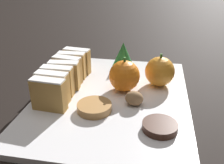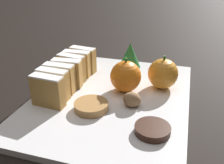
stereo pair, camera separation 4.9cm
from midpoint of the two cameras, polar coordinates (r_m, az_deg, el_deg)
The scene contains 15 objects.
ground_plane at distance 0.51m, azimuth -2.76°, elevation -4.27°, with size 6.00×6.00×0.00m, color black.
serving_platter at distance 0.51m, azimuth -2.77°, elevation -3.69°, with size 0.30×0.40×0.01m.
stollen_slice_front at distance 0.47m, azimuth -17.24°, elevation -2.84°, with size 0.06×0.03×0.06m.
stollen_slice_second at distance 0.49m, azimuth -16.24°, elevation -1.25°, with size 0.06×0.02×0.06m.
stollen_slice_third at distance 0.51m, azimuth -15.02°, elevation 0.17°, with size 0.06×0.02×0.06m.
stollen_slice_fourth at distance 0.54m, azimuth -13.50°, elevation 1.43°, with size 0.06×0.03×0.06m.
stollen_slice_fifth at distance 0.56m, azimuth -12.67°, elevation 2.63°, with size 0.07×0.03×0.06m.
stollen_slice_sixth at distance 0.58m, azimuth -11.60°, elevation 3.71°, with size 0.06×0.02×0.06m.
stollen_slice_back at distance 0.61m, azimuth -10.32°, elevation 4.70°, with size 0.06×0.03×0.06m.
orange_near at distance 0.54m, azimuth 8.31°, elevation 2.34°, with size 0.06×0.06×0.07m.
orange_far at distance 0.52m, azimuth 0.10°, elevation 1.36°, with size 0.06×0.06×0.07m.
walnut at distance 0.47m, azimuth 2.10°, elevation -3.82°, with size 0.03×0.03×0.03m.
chocolate_cookie at distance 0.41m, azimuth 7.50°, elevation -10.15°, with size 0.06×0.06×0.01m.
gingerbread_cookie at distance 0.46m, azimuth -7.16°, elevation -5.83°, with size 0.06×0.06×0.01m.
evergreen_sprig at distance 0.64m, azimuth 0.61°, elevation 6.27°, with size 0.05×0.05×0.06m.
Camera 1 is at (0.08, -0.44, 0.26)m, focal length 40.00 mm.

